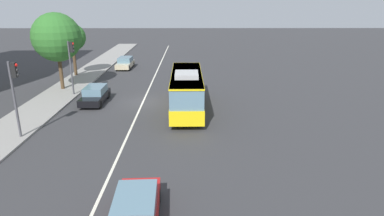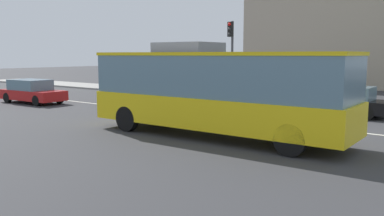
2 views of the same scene
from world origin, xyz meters
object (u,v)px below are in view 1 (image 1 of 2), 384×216
sedan_beige (125,63)px  traffic_light_near_corner (71,59)px  sedan_black (95,95)px  sedan_red (136,209)px  street_tree_kerbside_left (72,38)px  transit_bus (187,89)px  traffic_light_mid_block (15,87)px  street_tree_kerbside_centre (57,37)px

sedan_beige → traffic_light_near_corner: (-13.35, 2.38, 2.84)m
sedan_black → sedan_red: (-17.09, -6.32, 0.00)m
street_tree_kerbside_left → sedan_beige: bearing=-46.8°
transit_bus → sedan_beige: 19.72m
traffic_light_mid_block → street_tree_kerbside_centre: bearing=94.7°
street_tree_kerbside_left → street_tree_kerbside_centre: size_ratio=0.81×
traffic_light_near_corner → sedan_beige: bearing=79.8°
traffic_light_near_corner → traffic_light_mid_block: size_ratio=1.00×
sedan_black → street_tree_kerbside_left: bearing=-154.1°
sedan_black → street_tree_kerbside_centre: size_ratio=0.58×
transit_bus → sedan_red: 15.13m
sedan_red → traffic_light_near_corner: 21.54m
sedan_black → traffic_light_near_corner: bearing=-132.1°
sedan_black → sedan_beige: same height
sedan_black → sedan_beige: size_ratio=0.99×
sedan_black → sedan_red: bearing=20.2°
sedan_black → traffic_light_mid_block: size_ratio=0.87×
street_tree_kerbside_centre → traffic_light_mid_block: bearing=-171.5°
sedan_black → street_tree_kerbside_centre: (4.40, 4.54, 4.60)m
street_tree_kerbside_centre → street_tree_kerbside_left: bearing=6.7°
street_tree_kerbside_left → street_tree_kerbside_centre: (-6.47, -0.76, 0.72)m
transit_bus → sedan_black: transit_bus is taller
sedan_beige → street_tree_kerbside_centre: street_tree_kerbside_centre is taller
transit_bus → traffic_light_near_corner: size_ratio=1.93×
sedan_red → traffic_light_mid_block: 13.03m
traffic_light_mid_block → traffic_light_near_corner: bearing=85.7°
sedan_red → street_tree_kerbside_centre: size_ratio=0.59×
sedan_beige → traffic_light_near_corner: bearing=-8.9°
transit_bus → sedan_red: bearing=172.0°
sedan_red → traffic_light_near_corner: (19.41, 8.89, 2.84)m
traffic_light_mid_block → street_tree_kerbside_left: street_tree_kerbside_left is taller
sedan_beige → traffic_light_near_corner: 13.85m
sedan_red → traffic_light_mid_block: traffic_light_mid_block is taller
traffic_light_mid_block → street_tree_kerbside_left: bearing=94.1°
traffic_light_near_corner → street_tree_kerbside_left: street_tree_kerbside_left is taller
sedan_beige → traffic_light_mid_block: (-23.76, 2.47, 2.84)m
traffic_light_mid_block → sedan_red: bearing=-48.9°
sedan_red → street_tree_kerbside_left: bearing=19.8°
sedan_red → street_tree_kerbside_left: size_ratio=0.74×
sedan_red → traffic_light_mid_block: (9.00, 8.98, 2.84)m
traffic_light_near_corner → street_tree_kerbside_centre: (2.08, 1.96, 1.76)m
traffic_light_near_corner → sedan_red: bearing=-65.5°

